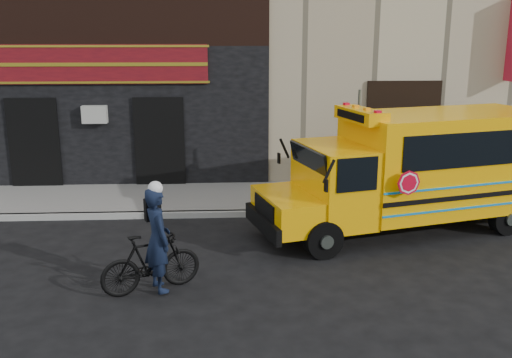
{
  "coord_description": "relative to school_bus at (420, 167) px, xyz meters",
  "views": [
    {
      "loc": [
        -1.24,
        -11.15,
        4.51
      ],
      "look_at": [
        -0.56,
        1.85,
        1.16
      ],
      "focal_mm": 40.0,
      "sensor_mm": 36.0,
      "label": 1
    }
  ],
  "objects": [
    {
      "name": "sidewalk",
      "position": [
        -3.2,
        2.67,
        -1.43
      ],
      "size": [
        40.0,
        3.0,
        0.15
      ],
      "primitive_type": "cube",
      "color": "gray",
      "rests_on": "ground"
    },
    {
      "name": "sign_pole",
      "position": [
        -1.2,
        1.15,
        0.24
      ],
      "size": [
        0.07,
        0.28,
        3.18
      ],
      "color": "#475049",
      "rests_on": "ground"
    },
    {
      "name": "school_bus",
      "position": [
        0.0,
        0.0,
        0.0
      ],
      "size": [
        7.22,
        3.87,
        2.92
      ],
      "color": "black",
      "rests_on": "ground"
    },
    {
      "name": "bicycle",
      "position": [
        -5.82,
        -3.04,
        -0.96
      ],
      "size": [
        1.87,
        1.2,
        1.09
      ],
      "primitive_type": "imported",
      "rotation": [
        0.0,
        0.0,
        1.98
      ],
      "color": "black",
      "rests_on": "ground"
    },
    {
      "name": "curb",
      "position": [
        -3.2,
        1.17,
        -1.43
      ],
      "size": [
        40.0,
        0.2,
        0.15
      ],
      "primitive_type": "cube",
      "color": "#9D9E98",
      "rests_on": "ground"
    },
    {
      "name": "cyclist",
      "position": [
        -5.67,
        -3.08,
        -0.56
      ],
      "size": [
        0.71,
        0.82,
        1.89
      ],
      "primitive_type": "imported",
      "rotation": [
        0.0,
        0.0,
        2.02
      ],
      "color": "black",
      "rests_on": "ground"
    },
    {
      "name": "ground",
      "position": [
        -3.2,
        -1.43,
        -1.51
      ],
      "size": [
        120.0,
        120.0,
        0.0
      ],
      "primitive_type": "plane",
      "color": "black",
      "rests_on": "ground"
    }
  ]
}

